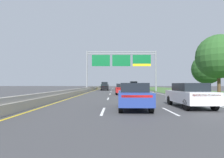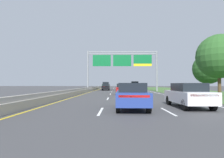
# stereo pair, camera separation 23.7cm
# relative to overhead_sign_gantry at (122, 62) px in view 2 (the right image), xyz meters

# --- Properties ---
(ground_plane) EXTENTS (220.00, 220.00, 0.00)m
(ground_plane) POSITION_rel_overhead_sign_gantry_xyz_m (-0.30, -4.79, -6.14)
(ground_plane) COLOR #3D3D3F
(lane_striping) EXTENTS (11.96, 106.00, 0.01)m
(lane_striping) POSITION_rel_overhead_sign_gantry_xyz_m (-0.30, -5.24, -6.14)
(lane_striping) COLOR white
(lane_striping) RESTS_ON ground
(grass_verge_right) EXTENTS (14.00, 110.00, 0.02)m
(grass_verge_right) POSITION_rel_overhead_sign_gantry_xyz_m (13.65, -4.79, -6.13)
(grass_verge_right) COLOR #3D602D
(grass_verge_right) RESTS_ON ground
(median_barrier_concrete) EXTENTS (0.60, 110.00, 0.85)m
(median_barrier_concrete) POSITION_rel_overhead_sign_gantry_xyz_m (-6.90, -4.79, -5.79)
(median_barrier_concrete) COLOR #A8A399
(median_barrier_concrete) RESTS_ON ground
(overhead_sign_gantry) EXTENTS (15.06, 0.42, 8.61)m
(overhead_sign_gantry) POSITION_rel_overhead_sign_gantry_xyz_m (0.00, 0.00, 0.00)
(overhead_sign_gantry) COLOR gray
(overhead_sign_gantry) RESTS_ON ground
(pickup_truck_navy) EXTENTS (2.14, 5.45, 2.20)m
(pickup_truck_navy) POSITION_rel_overhead_sign_gantry_xyz_m (3.46, 7.46, -5.07)
(pickup_truck_navy) COLOR #161E47
(pickup_truck_navy) RESTS_ON ground
(car_darkgreen_left_lane_suv) EXTENTS (2.04, 4.75, 2.11)m
(car_darkgreen_left_lane_suv) POSITION_rel_overhead_sign_gantry_xyz_m (-4.19, 14.02, -5.04)
(car_darkgreen_left_lane_suv) COLOR #193D23
(car_darkgreen_left_lane_suv) RESTS_ON ground
(car_white_right_lane_sedan) EXTENTS (1.90, 4.43, 1.57)m
(car_white_right_lane_sedan) POSITION_rel_overhead_sign_gantry_xyz_m (3.36, -27.48, -5.32)
(car_white_right_lane_sedan) COLOR silver
(car_white_right_lane_sedan) RESTS_ON ground
(car_blue_centre_lane_sedan) EXTENTS (1.94, 4.45, 1.57)m
(car_blue_centre_lane_sedan) POSITION_rel_overhead_sign_gantry_xyz_m (-0.35, -28.34, -5.32)
(car_blue_centre_lane_sedan) COLOR navy
(car_blue_centre_lane_sedan) RESTS_ON ground
(car_black_left_lane_sedan) EXTENTS (1.95, 4.45, 1.57)m
(car_black_left_lane_sedan) POSITION_rel_overhead_sign_gantry_xyz_m (-3.81, 5.55, -5.32)
(car_black_left_lane_sedan) COLOR black
(car_black_left_lane_sedan) RESTS_ON ground
(car_red_centre_lane_sedan) EXTENTS (1.87, 4.42, 1.57)m
(car_red_centre_lane_sedan) POSITION_rel_overhead_sign_gantry_xyz_m (-0.41, -12.58, -5.32)
(car_red_centre_lane_sedan) COLOR maroon
(car_red_centre_lane_sedan) RESTS_ON ground
(roadside_tree_near) EXTENTS (4.98, 4.98, 7.12)m
(roadside_tree_near) POSITION_rel_overhead_sign_gantry_xyz_m (10.32, -18.42, -1.52)
(roadside_tree_near) COLOR #4C3823
(roadside_tree_near) RESTS_ON ground
(roadside_tree_mid) EXTENTS (5.10, 5.10, 6.64)m
(roadside_tree_mid) POSITION_rel_overhead_sign_gantry_xyz_m (14.32, -7.73, -2.06)
(roadside_tree_mid) COLOR #4C3823
(roadside_tree_mid) RESTS_ON ground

